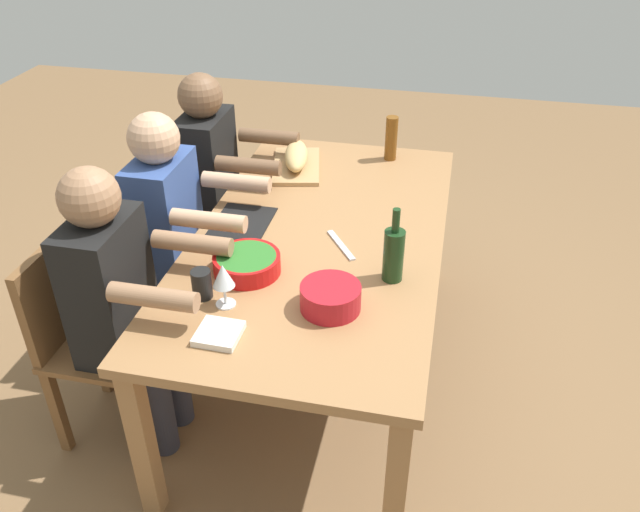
{
  "coord_description": "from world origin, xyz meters",
  "views": [
    {
      "loc": [
        -2.21,
        -0.48,
        2.11
      ],
      "look_at": [
        0.0,
        0.0,
        0.63
      ],
      "focal_mm": 36.41,
      "sensor_mm": 36.0,
      "label": 1
    }
  ],
  "objects_px": {
    "cutting_board": "(296,166)",
    "dining_table": "(320,249)",
    "diner_far_left": "(121,295)",
    "chair_far_center": "(143,262)",
    "wine_glass": "(223,277)",
    "cup_far_left": "(202,284)",
    "chair_far_right": "(186,209)",
    "wine_bottle": "(394,254)",
    "napkin_stack": "(219,334)",
    "diner_far_center": "(176,225)",
    "diner_far_right": "(216,174)",
    "serving_bowl_fruit": "(330,296)",
    "bread_loaf": "(296,156)",
    "beer_bottle": "(391,138)",
    "chair_far_left": "(86,333)",
    "serving_bowl_greens": "(247,263)"
  },
  "relations": [
    {
      "from": "napkin_stack",
      "to": "wine_bottle",
      "type": "bearing_deg",
      "value": -48.71
    },
    {
      "from": "serving_bowl_fruit",
      "to": "wine_bottle",
      "type": "bearing_deg",
      "value": -39.83
    },
    {
      "from": "cutting_board",
      "to": "serving_bowl_greens",
      "type": "bearing_deg",
      "value": -177.62
    },
    {
      "from": "cutting_board",
      "to": "wine_bottle",
      "type": "xyz_separation_m",
      "value": [
        -0.83,
        -0.57,
        0.1
      ]
    },
    {
      "from": "diner_far_right",
      "to": "wine_glass",
      "type": "distance_m",
      "value": 1.14
    },
    {
      "from": "chair_far_center",
      "to": "beer_bottle",
      "type": "height_order",
      "value": "beer_bottle"
    },
    {
      "from": "dining_table",
      "to": "diner_far_center",
      "type": "relative_size",
      "value": 1.54
    },
    {
      "from": "chair_far_center",
      "to": "wine_glass",
      "type": "height_order",
      "value": "wine_glass"
    },
    {
      "from": "cutting_board",
      "to": "bread_loaf",
      "type": "distance_m",
      "value": 0.06
    },
    {
      "from": "chair_far_right",
      "to": "wine_bottle",
      "type": "height_order",
      "value": "wine_bottle"
    },
    {
      "from": "chair_far_center",
      "to": "diner_far_right",
      "type": "xyz_separation_m",
      "value": [
        0.51,
        -0.18,
        0.21
      ]
    },
    {
      "from": "chair_far_right",
      "to": "serving_bowl_fruit",
      "type": "relative_size",
      "value": 4.05
    },
    {
      "from": "cutting_board",
      "to": "dining_table",
      "type": "bearing_deg",
      "value": -157.17
    },
    {
      "from": "diner_far_left",
      "to": "cutting_board",
      "type": "relative_size",
      "value": 3.0
    },
    {
      "from": "diner_far_left",
      "to": "beer_bottle",
      "type": "relative_size",
      "value": 5.45
    },
    {
      "from": "diner_far_right",
      "to": "cup_far_left",
      "type": "distance_m",
      "value": 1.07
    },
    {
      "from": "chair_far_center",
      "to": "serving_bowl_fruit",
      "type": "xyz_separation_m",
      "value": [
        -0.48,
        -0.96,
        0.31
      ]
    },
    {
      "from": "wine_glass",
      "to": "napkin_stack",
      "type": "height_order",
      "value": "wine_glass"
    },
    {
      "from": "wine_bottle",
      "to": "napkin_stack",
      "type": "bearing_deg",
      "value": 131.29
    },
    {
      "from": "diner_far_right",
      "to": "chair_far_left",
      "type": "relative_size",
      "value": 1.41
    },
    {
      "from": "diner_far_left",
      "to": "dining_table",
      "type": "bearing_deg",
      "value": -51.3
    },
    {
      "from": "serving_bowl_fruit",
      "to": "wine_bottle",
      "type": "xyz_separation_m",
      "value": [
        0.22,
        -0.19,
        0.06
      ]
    },
    {
      "from": "cup_far_left",
      "to": "serving_bowl_fruit",
      "type": "bearing_deg",
      "value": -86.13
    },
    {
      "from": "wine_bottle",
      "to": "chair_far_right",
      "type": "bearing_deg",
      "value": 56.23
    },
    {
      "from": "diner_far_left",
      "to": "serving_bowl_fruit",
      "type": "bearing_deg",
      "value": -87.74
    },
    {
      "from": "chair_far_right",
      "to": "diner_far_center",
      "type": "bearing_deg",
      "value": -160.16
    },
    {
      "from": "serving_bowl_fruit",
      "to": "wine_glass",
      "type": "relative_size",
      "value": 1.26
    },
    {
      "from": "chair_far_right",
      "to": "chair_far_left",
      "type": "relative_size",
      "value": 1.0
    },
    {
      "from": "wine_glass",
      "to": "napkin_stack",
      "type": "distance_m",
      "value": 0.2
    },
    {
      "from": "diner_far_right",
      "to": "serving_bowl_fruit",
      "type": "distance_m",
      "value": 1.26
    },
    {
      "from": "cutting_board",
      "to": "cup_far_left",
      "type": "xyz_separation_m",
      "value": [
        -1.09,
        0.07,
        0.04
      ]
    },
    {
      "from": "diner_far_right",
      "to": "wine_bottle",
      "type": "xyz_separation_m",
      "value": [
        -0.77,
        -0.96,
        0.15
      ]
    },
    {
      "from": "wine_bottle",
      "to": "cup_far_left",
      "type": "bearing_deg",
      "value": 111.62
    },
    {
      "from": "diner_far_left",
      "to": "beer_bottle",
      "type": "bearing_deg",
      "value": -32.61
    },
    {
      "from": "beer_bottle",
      "to": "cup_far_left",
      "type": "height_order",
      "value": "beer_bottle"
    },
    {
      "from": "diner_far_right",
      "to": "cutting_board",
      "type": "xyz_separation_m",
      "value": [
        0.07,
        -0.39,
        0.05
      ]
    },
    {
      "from": "napkin_stack",
      "to": "diner_far_center",
      "type": "bearing_deg",
      "value": 32.78
    },
    {
      "from": "chair_far_center",
      "to": "napkin_stack",
      "type": "relative_size",
      "value": 6.07
    },
    {
      "from": "diner_far_left",
      "to": "cup_far_left",
      "type": "xyz_separation_m",
      "value": [
        0.0,
        -0.32,
        0.1
      ]
    },
    {
      "from": "beer_bottle",
      "to": "wine_glass",
      "type": "height_order",
      "value": "beer_bottle"
    },
    {
      "from": "serving_bowl_fruit",
      "to": "chair_far_center",
      "type": "bearing_deg",
      "value": 63.5
    },
    {
      "from": "diner_far_right",
      "to": "napkin_stack",
      "type": "height_order",
      "value": "diner_far_right"
    },
    {
      "from": "diner_far_left",
      "to": "cup_far_left",
      "type": "bearing_deg",
      "value": -89.99
    },
    {
      "from": "beer_bottle",
      "to": "wine_glass",
      "type": "bearing_deg",
      "value": 162.84
    },
    {
      "from": "diner_far_center",
      "to": "wine_glass",
      "type": "bearing_deg",
      "value": -142.08
    },
    {
      "from": "serving_bowl_fruit",
      "to": "bread_loaf",
      "type": "xyz_separation_m",
      "value": [
        1.06,
        0.38,
        0.01
      ]
    },
    {
      "from": "chair_far_right",
      "to": "wine_glass",
      "type": "bearing_deg",
      "value": -150.08
    },
    {
      "from": "serving_bowl_greens",
      "to": "bread_loaf",
      "type": "xyz_separation_m",
      "value": [
        0.91,
        0.04,
        0.03
      ]
    },
    {
      "from": "dining_table",
      "to": "wine_bottle",
      "type": "xyz_separation_m",
      "value": [
        -0.26,
        -0.33,
        0.19
      ]
    },
    {
      "from": "wine_glass",
      "to": "diner_far_center",
      "type": "bearing_deg",
      "value": 37.92
    }
  ]
}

